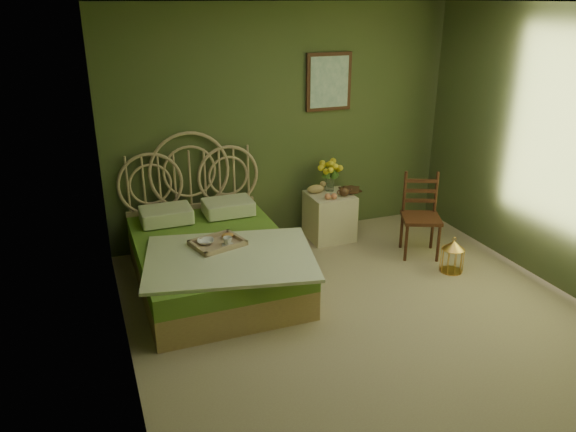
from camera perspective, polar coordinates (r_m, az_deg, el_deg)
name	(u,v)px	position (r m, az deg, el deg)	size (l,w,h in m)	color
floor	(376,328)	(4.95, 8.90, -11.15)	(4.50, 4.50, 0.00)	tan
ceiling	(397,3)	(4.18, 11.05, 20.49)	(4.50, 4.50, 0.00)	silver
wall_back	(283,125)	(6.36, -0.46, 9.25)	(4.00, 4.00, 0.00)	#4C562D
wall_left	(117,217)	(3.82, -17.00, -0.10)	(4.50, 4.50, 0.00)	#4C562D
wall_art	(329,82)	(6.46, 4.18, 13.44)	(0.54, 0.04, 0.64)	#321A0D
bed	(213,257)	(5.50, -7.65, -4.10)	(1.68, 2.12, 1.31)	tan
nightstand	(330,209)	(6.49, 4.24, 0.69)	(0.49, 0.49, 0.97)	beige
chair	(418,210)	(6.21, 13.06, 0.63)	(0.52, 0.52, 0.89)	#321A0D
birdcage	(452,257)	(5.98, 16.36, -3.98)	(0.22, 0.22, 0.34)	gold
book_lower	(344,191)	(6.50, 5.66, 2.54)	(0.18, 0.24, 0.02)	#381E0F
book_upper	(344,189)	(6.50, 5.67, 2.71)	(0.18, 0.24, 0.02)	#472819
cereal_bowl	(206,242)	(5.24, -8.37, -2.59)	(0.16, 0.16, 0.04)	white
coffee_cup	(228,241)	(5.18, -6.17, -2.57)	(0.09, 0.09, 0.08)	white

